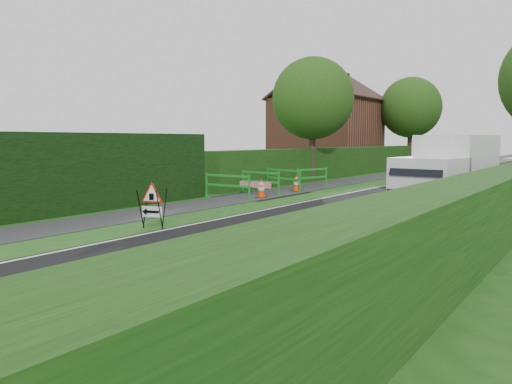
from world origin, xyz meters
The scene contains 20 objects.
ground centered at (0.00, 0.00, 0.00)m, with size 120.00×120.00×0.00m, color #1A4D16.
road_surface centered at (2.50, 35.00, 0.00)m, with size 6.00×90.00×0.02m, color black.
footpath centered at (-3.00, 35.00, 0.01)m, with size 2.00×90.00×0.02m, color #2D2D30.
hedge_west_far centered at (-5.00, 22.00, 0.00)m, with size 1.00×24.00×1.80m, color #14380F.
house_west centered at (-10.00, 30.00, 2.90)m, with size 7.50×7.40×7.88m.
tree_nw centered at (-4.60, 18.00, 4.48)m, with size 4.40×4.40×6.70m.
tree_fw centered at (-4.60, 34.00, 4.83)m, with size 4.80×4.80×7.24m.
triangle_sign centered at (-0.78, 2.74, 0.71)m, with size 0.86×0.86×1.02m.
works_van centered at (3.79, 13.34, 1.30)m, with size 2.71×5.57×2.45m.
traffic_cone_0 centered at (4.55, 11.26, 0.39)m, with size 0.38×0.38×0.79m.
traffic_cone_1 centered at (5.47, 13.19, 0.39)m, with size 0.38×0.38×0.79m.
traffic_cone_2 centered at (5.13, 15.55, 0.39)m, with size 0.38×0.38×0.79m.
traffic_cone_3 centered at (-2.40, 9.99, 0.39)m, with size 0.38×0.38×0.79m.
traffic_cone_4 centered at (-2.57, 12.93, 0.39)m, with size 0.38×0.38×0.79m.
ped_barrier_0 centered at (-3.11, 8.75, 0.63)m, with size 2.07×0.44×1.00m.
ped_barrier_1 centered at (-3.18, 11.03, 0.63)m, with size 2.09×0.58×1.00m.
ped_barrier_2 centered at (-3.24, 12.91, 0.63)m, with size 2.09×0.75×1.00m.
ped_barrier_3 centered at (-2.46, 14.19, 0.63)m, with size 0.75×2.09×1.00m.
redwhite_plank centered at (-3.14, 10.61, 0.00)m, with size 1.50×0.04×0.25m, color red.
hatchback_car centered at (1.91, 25.17, 0.67)m, with size 1.58×3.93×1.34m, color silver.
Camera 1 is at (8.69, -5.93, 2.28)m, focal length 35.00 mm.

